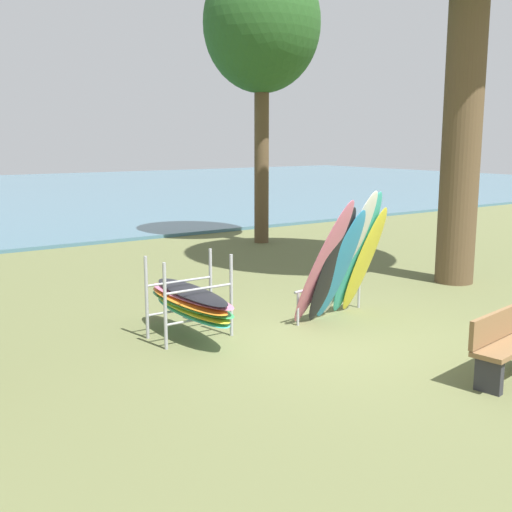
% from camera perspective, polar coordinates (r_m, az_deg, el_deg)
% --- Properties ---
extents(ground_plane, '(80.00, 80.00, 0.00)m').
position_cam_1_polar(ground_plane, '(9.69, 7.81, -7.25)').
color(ground_plane, '#60663D').
extents(tree_mid_behind, '(3.20, 3.20, 7.84)m').
position_cam_1_polar(tree_mid_behind, '(18.30, 0.52, 19.89)').
color(tree_mid_behind, brown).
rests_on(tree_mid_behind, ground).
extents(leaning_board_pile, '(1.86, 1.28, 2.16)m').
position_cam_1_polar(leaning_board_pile, '(10.33, 7.92, -0.44)').
color(leaning_board_pile, pink).
rests_on(leaning_board_pile, ground).
extents(board_storage_rack, '(1.15, 2.13, 1.25)m').
position_cam_1_polar(board_storage_rack, '(9.54, -5.90, -4.06)').
color(board_storage_rack, '#9EA0A5').
rests_on(board_storage_rack, ground).
extents(park_bench, '(1.45, 0.63, 0.85)m').
position_cam_1_polar(park_bench, '(8.47, 21.56, -7.32)').
color(park_bench, '#2D2D33').
rests_on(park_bench, ground).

